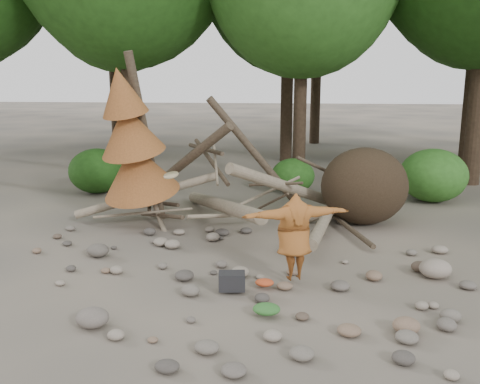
{
  "coord_description": "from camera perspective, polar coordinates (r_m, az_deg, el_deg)",
  "views": [
    {
      "loc": [
        0.71,
        -9.24,
        3.81
      ],
      "look_at": [
        -0.32,
        1.5,
        1.4
      ],
      "focal_mm": 40.0,
      "sensor_mm": 36.0,
      "label": 1
    }
  ],
  "objects": [
    {
      "name": "boulder_mid_left",
      "position": [
        11.76,
        -14.92,
        -6.03
      ],
      "size": [
        0.47,
        0.42,
        0.28
      ],
      "primitive_type": "ellipsoid",
      "color": "#575149",
      "rests_on": "ground"
    },
    {
      "name": "boulder_front_left",
      "position": [
        8.69,
        -15.47,
        -12.79
      ],
      "size": [
        0.51,
        0.46,
        0.31
      ],
      "primitive_type": "ellipsoid",
      "color": "#6A6159",
      "rests_on": "ground"
    },
    {
      "name": "backpack",
      "position": [
        9.6,
        -0.87,
        -9.81
      ],
      "size": [
        0.49,
        0.36,
        0.31
      ],
      "primitive_type": "cube",
      "rotation": [
        0.0,
        0.0,
        0.11
      ],
      "color": "black",
      "rests_on": "ground"
    },
    {
      "name": "cloth_green",
      "position": [
        8.75,
        2.84,
        -12.65
      ],
      "size": [
        0.44,
        0.37,
        0.17
      ],
      "primitive_type": "ellipsoid",
      "color": "#2C6327",
      "rests_on": "ground"
    },
    {
      "name": "cloth_orange",
      "position": [
        9.81,
        2.63,
        -9.89
      ],
      "size": [
        0.34,
        0.28,
        0.12
      ],
      "primitive_type": "ellipsoid",
      "color": "#B4411E",
      "rests_on": "ground"
    },
    {
      "name": "bush_right",
      "position": [
        17.07,
        19.93,
        1.68
      ],
      "size": [
        2.0,
        2.0,
        1.6
      ],
      "primitive_type": "ellipsoid",
      "color": "#316D21",
      "rests_on": "ground"
    },
    {
      "name": "bush_mid",
      "position": [
        17.35,
        5.66,
        1.74
      ],
      "size": [
        1.4,
        1.4,
        1.12
      ],
      "primitive_type": "ellipsoid",
      "color": "#275C1A",
      "rests_on": "ground"
    },
    {
      "name": "dead_conifer",
      "position": [
        13.29,
        -11.36,
        5.0
      ],
      "size": [
        2.06,
        2.16,
        4.35
      ],
      "color": "#4C3F30",
      "rests_on": "ground"
    },
    {
      "name": "deadfall_pile",
      "position": [
        13.84,
        10.76,
        0.45
      ],
      "size": [
        8.55,
        5.24,
        3.3
      ],
      "color": "#332619",
      "rests_on": "ground"
    },
    {
      "name": "ground",
      "position": [
        10.02,
        1.0,
        -9.76
      ],
      "size": [
        120.0,
        120.0,
        0.0
      ],
      "primitive_type": "plane",
      "color": "#514C44",
      "rests_on": "ground"
    },
    {
      "name": "bush_left",
      "position": [
        17.84,
        -15.01,
        2.19
      ],
      "size": [
        1.8,
        1.8,
        1.44
      ],
      "primitive_type": "ellipsoid",
      "color": "#1D4813",
      "rests_on": "ground"
    },
    {
      "name": "frisbee_thrower",
      "position": [
        9.83,
        5.8,
        -4.73
      ],
      "size": [
        3.58,
        1.31,
        1.87
      ],
      "color": "brown",
      "rests_on": "ground"
    },
    {
      "name": "boulder_mid_right",
      "position": [
        10.89,
        20.12,
        -7.68
      ],
      "size": [
        0.6,
        0.54,
        0.36
      ],
      "primitive_type": "ellipsoid",
      "color": "gray",
      "rests_on": "ground"
    },
    {
      "name": "boulder_front_right",
      "position": [
        8.6,
        17.32,
        -13.43
      ],
      "size": [
        0.41,
        0.37,
        0.25
      ],
      "primitive_type": "ellipsoid",
      "color": "#7B614D",
      "rests_on": "ground"
    }
  ]
}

